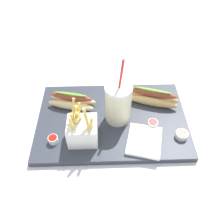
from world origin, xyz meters
The scene contains 10 objects.
ground_plane centered at (0.00, 0.00, -0.01)m, with size 2.40×2.40×0.02m, color silver.
food_tray centered at (0.00, 0.00, 0.01)m, with size 0.50×0.33×0.02m, color #2D333D.
soda_cup centered at (0.02, 0.00, 0.09)m, with size 0.08×0.08×0.23m.
fries_basket centered at (-0.09, -0.08, 0.06)m, with size 0.09×0.08×0.15m.
hot_dog_1 centered at (0.14, 0.07, 0.04)m, with size 0.20×0.11×0.06m.
hot_dog_2 centered at (-0.14, 0.06, 0.04)m, with size 0.17×0.09×0.06m.
ketchup_cup_1 centered at (-0.18, -0.09, 0.03)m, with size 0.03×0.03×0.02m.
ketchup_cup_2 centered at (0.22, -0.08, 0.03)m, with size 0.04×0.04×0.02m.
ketchup_cup_3 centered at (0.13, -0.04, 0.03)m, with size 0.03×0.03×0.02m.
napkin_stack centered at (0.10, -0.10, 0.03)m, with size 0.10×0.12×0.01m, color white.
Camera 1 is at (-0.02, -0.53, 0.63)m, focal length 38.46 mm.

